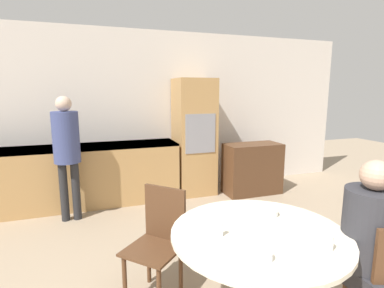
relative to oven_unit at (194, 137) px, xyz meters
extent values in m
cube|color=silver|center=(-0.60, 0.34, 0.37)|extent=(7.10, 0.05, 2.60)
cube|color=tan|center=(-1.82, -0.01, -0.49)|extent=(2.96, 0.60, 0.88)
cube|color=black|center=(-1.82, -0.01, -0.06)|extent=(2.96, 0.60, 0.03)
cube|color=tan|center=(0.00, 0.00, 0.00)|extent=(0.60, 0.58, 1.85)
cube|color=gray|center=(0.00, -0.29, 0.09)|extent=(0.48, 0.01, 0.60)
cube|color=#51331E|center=(0.88, -0.35, -0.52)|extent=(0.91, 0.45, 0.82)
cylinder|color=#51331E|center=(-0.60, -2.95, -0.56)|extent=(0.16, 0.16, 0.74)
cylinder|color=beige|center=(-0.60, -2.95, -0.17)|extent=(1.13, 1.13, 0.03)
cube|color=#51331E|center=(0.17, -3.25, -0.50)|extent=(0.52, 0.52, 0.02)
cylinder|color=#51331E|center=(-1.40, -2.34, -0.72)|extent=(0.04, 0.04, 0.42)
cylinder|color=#51331E|center=(-1.17, -2.12, -0.72)|extent=(0.04, 0.04, 0.42)
cylinder|color=#51331E|center=(-0.95, -2.35, -0.72)|extent=(0.04, 0.04, 0.42)
cube|color=#51331E|center=(-1.17, -2.35, -0.50)|extent=(0.57, 0.57, 0.02)
cube|color=#51331E|center=(-1.04, -2.22, -0.26)|extent=(0.28, 0.30, 0.45)
cube|color=#2D2D33|center=(0.05, -3.25, -0.44)|extent=(0.30, 0.37, 0.12)
cylinder|color=#2D2D33|center=(0.05, -3.20, -0.13)|extent=(0.34, 0.34, 0.52)
sphere|color=tan|center=(0.05, -3.20, 0.23)|extent=(0.19, 0.19, 0.19)
cylinder|color=#262628|center=(-1.95, -0.51, -0.54)|extent=(0.10, 0.10, 0.77)
cylinder|color=#262628|center=(-1.80, -0.51, -0.54)|extent=(0.10, 0.10, 0.77)
cylinder|color=#3D477A|center=(-1.88, -0.51, 0.16)|extent=(0.32, 0.32, 0.64)
sphere|color=beige|center=(-1.88, -0.51, 0.58)|extent=(0.19, 0.19, 0.19)
cylinder|color=white|center=(-0.36, -3.27, -0.11)|extent=(0.07, 0.07, 0.09)
cylinder|color=silver|center=(-0.77, -3.23, -0.13)|extent=(0.13, 0.13, 0.05)
cylinder|color=white|center=(-0.41, -2.74, -0.13)|extent=(0.15, 0.15, 0.05)
cylinder|color=white|center=(-0.86, -2.92, -0.12)|extent=(0.03, 0.03, 0.07)
cylinder|color=silver|center=(-0.86, -2.92, -0.07)|extent=(0.03, 0.03, 0.01)
camera|label=1|loc=(-1.59, -4.50, 0.74)|focal=28.00mm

